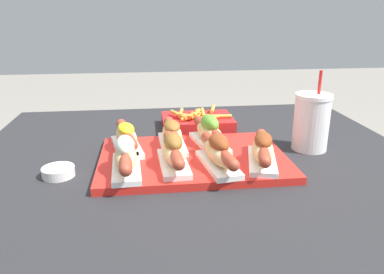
{
  "coord_description": "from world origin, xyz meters",
  "views": [
    {
      "loc": [
        -0.11,
        -0.88,
        1.1
      ],
      "look_at": [
        -0.01,
        -0.02,
        0.81
      ],
      "focal_mm": 35.0,
      "sensor_mm": 36.0,
      "label": 1
    }
  ],
  "objects_px": {
    "hot_dog_5": "(172,134)",
    "hot_dog_1": "(173,151)",
    "serving_tray": "(193,159)",
    "fries_basket": "(197,122)",
    "hot_dog_0": "(126,156)",
    "hot_dog_3": "(263,149)",
    "hot_dog_4": "(126,137)",
    "drink_cup": "(311,122)",
    "hot_dog_6": "(210,132)",
    "hot_dog_2": "(219,153)",
    "sauce_bowl": "(58,171)"
  },
  "relations": [
    {
      "from": "hot_dog_3",
      "to": "hot_dog_5",
      "type": "relative_size",
      "value": 0.97
    },
    {
      "from": "serving_tray",
      "to": "hot_dog_1",
      "type": "bearing_deg",
      "value": -131.49
    },
    {
      "from": "hot_dog_4",
      "to": "hot_dog_0",
      "type": "bearing_deg",
      "value": -88.14
    },
    {
      "from": "hot_dog_4",
      "to": "sauce_bowl",
      "type": "xyz_separation_m",
      "value": [
        -0.15,
        -0.11,
        -0.04
      ]
    },
    {
      "from": "hot_dog_5",
      "to": "hot_dog_4",
      "type": "bearing_deg",
      "value": -176.59
    },
    {
      "from": "hot_dog_0",
      "to": "hot_dog_3",
      "type": "distance_m",
      "value": 0.31
    },
    {
      "from": "serving_tray",
      "to": "hot_dog_3",
      "type": "height_order",
      "value": "hot_dog_3"
    },
    {
      "from": "sauce_bowl",
      "to": "fries_basket",
      "type": "distance_m",
      "value": 0.48
    },
    {
      "from": "drink_cup",
      "to": "fries_basket",
      "type": "bearing_deg",
      "value": 140.64
    },
    {
      "from": "hot_dog_1",
      "to": "drink_cup",
      "type": "height_order",
      "value": "drink_cup"
    },
    {
      "from": "serving_tray",
      "to": "hot_dog_2",
      "type": "height_order",
      "value": "hot_dog_2"
    },
    {
      "from": "fries_basket",
      "to": "hot_dog_2",
      "type": "bearing_deg",
      "value": -89.92
    },
    {
      "from": "hot_dog_0",
      "to": "hot_dog_6",
      "type": "xyz_separation_m",
      "value": [
        0.21,
        0.14,
        0.0
      ]
    },
    {
      "from": "hot_dog_4",
      "to": "serving_tray",
      "type": "bearing_deg",
      "value": -20.92
    },
    {
      "from": "hot_dog_0",
      "to": "hot_dog_3",
      "type": "height_order",
      "value": "hot_dog_0"
    },
    {
      "from": "hot_dog_4",
      "to": "drink_cup",
      "type": "xyz_separation_m",
      "value": [
        0.48,
        -0.01,
        0.02
      ]
    },
    {
      "from": "hot_dog_2",
      "to": "sauce_bowl",
      "type": "height_order",
      "value": "hot_dog_2"
    },
    {
      "from": "hot_dog_6",
      "to": "drink_cup",
      "type": "height_order",
      "value": "drink_cup"
    },
    {
      "from": "hot_dog_3",
      "to": "hot_dog_5",
      "type": "xyz_separation_m",
      "value": [
        -0.2,
        0.14,
        -0.0
      ]
    },
    {
      "from": "hot_dog_0",
      "to": "hot_dog_5",
      "type": "height_order",
      "value": "hot_dog_0"
    },
    {
      "from": "sauce_bowl",
      "to": "drink_cup",
      "type": "relative_size",
      "value": 0.34
    },
    {
      "from": "hot_dog_6",
      "to": "fries_basket",
      "type": "xyz_separation_m",
      "value": [
        -0.0,
        0.21,
        -0.03
      ]
    },
    {
      "from": "hot_dog_4",
      "to": "hot_dog_6",
      "type": "bearing_deg",
      "value": 1.2
    },
    {
      "from": "hot_dog_2",
      "to": "hot_dog_6",
      "type": "distance_m",
      "value": 0.14
    },
    {
      "from": "fries_basket",
      "to": "hot_dog_5",
      "type": "bearing_deg",
      "value": -114.1
    },
    {
      "from": "hot_dog_5",
      "to": "serving_tray",
      "type": "bearing_deg",
      "value": -56.34
    },
    {
      "from": "hot_dog_2",
      "to": "hot_dog_5",
      "type": "xyz_separation_m",
      "value": [
        -0.09,
        0.14,
        -0.0
      ]
    },
    {
      "from": "serving_tray",
      "to": "hot_dog_6",
      "type": "relative_size",
      "value": 2.2
    },
    {
      "from": "hot_dog_4",
      "to": "sauce_bowl",
      "type": "height_order",
      "value": "hot_dog_4"
    },
    {
      "from": "hot_dog_3",
      "to": "hot_dog_5",
      "type": "distance_m",
      "value": 0.24
    },
    {
      "from": "hot_dog_0",
      "to": "hot_dog_3",
      "type": "xyz_separation_m",
      "value": [
        0.31,
        0.0,
        -0.0
      ]
    },
    {
      "from": "hot_dog_0",
      "to": "hot_dog_4",
      "type": "xyz_separation_m",
      "value": [
        -0.0,
        0.13,
        -0.0
      ]
    },
    {
      "from": "hot_dog_2",
      "to": "hot_dog_4",
      "type": "height_order",
      "value": "hot_dog_2"
    },
    {
      "from": "hot_dog_2",
      "to": "fries_basket",
      "type": "distance_m",
      "value": 0.35
    },
    {
      "from": "hot_dog_3",
      "to": "hot_dog_4",
      "type": "distance_m",
      "value": 0.34
    },
    {
      "from": "hot_dog_1",
      "to": "drink_cup",
      "type": "xyz_separation_m",
      "value": [
        0.37,
        0.11,
        0.02
      ]
    },
    {
      "from": "drink_cup",
      "to": "hot_dog_5",
      "type": "bearing_deg",
      "value": 177.73
    },
    {
      "from": "hot_dog_1",
      "to": "hot_dog_2",
      "type": "distance_m",
      "value": 0.1
    },
    {
      "from": "hot_dog_2",
      "to": "drink_cup",
      "type": "distance_m",
      "value": 0.3
    },
    {
      "from": "serving_tray",
      "to": "fries_basket",
      "type": "xyz_separation_m",
      "value": [
        0.05,
        0.28,
        0.01
      ]
    },
    {
      "from": "hot_dog_6",
      "to": "sauce_bowl",
      "type": "xyz_separation_m",
      "value": [
        -0.36,
        -0.11,
        -0.04
      ]
    },
    {
      "from": "hot_dog_5",
      "to": "hot_dog_1",
      "type": "bearing_deg",
      "value": -92.71
    },
    {
      "from": "hot_dog_1",
      "to": "sauce_bowl",
      "type": "bearing_deg",
      "value": 176.82
    },
    {
      "from": "hot_dog_5",
      "to": "hot_dog_6",
      "type": "height_order",
      "value": "hot_dog_6"
    },
    {
      "from": "serving_tray",
      "to": "drink_cup",
      "type": "xyz_separation_m",
      "value": [
        0.32,
        0.05,
        0.07
      ]
    },
    {
      "from": "hot_dog_0",
      "to": "hot_dog_4",
      "type": "relative_size",
      "value": 1.02
    },
    {
      "from": "hot_dog_3",
      "to": "fries_basket",
      "type": "distance_m",
      "value": 0.36
    },
    {
      "from": "hot_dog_3",
      "to": "hot_dog_1",
      "type": "bearing_deg",
      "value": 177.04
    },
    {
      "from": "hot_dog_1",
      "to": "hot_dog_5",
      "type": "xyz_separation_m",
      "value": [
        0.01,
        0.13,
        -0.0
      ]
    },
    {
      "from": "hot_dog_0",
      "to": "fries_basket",
      "type": "relative_size",
      "value": 0.95
    }
  ]
}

